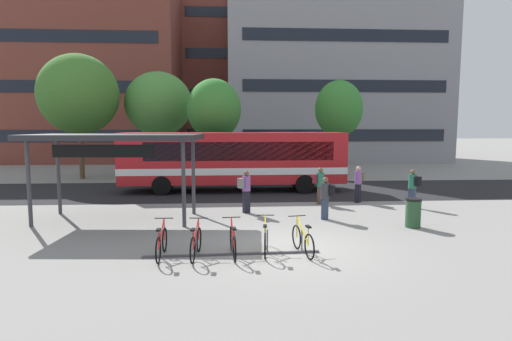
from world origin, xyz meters
name	(u,v)px	position (x,y,z in m)	size (l,w,h in m)	color
ground	(292,248)	(0.00, 0.00, 0.00)	(200.00, 200.00, 0.00)	gray
bus_lane_asphalt	(263,190)	(0.00, 10.82, 0.00)	(80.00, 7.20, 0.01)	#232326
city_bus	(232,159)	(-1.69, 10.81, 1.78)	(12.06, 2.72, 3.20)	red
bike_rack	(232,252)	(-1.75, -0.54, 0.09)	(4.91, 0.31, 0.70)	#47474C
parked_bicycle_red_0	(162,244)	(-3.66, -0.61, 0.38)	(0.52, 1.72, 0.99)	black
parked_bicycle_red_1	(196,244)	(-2.73, -0.66, 0.38)	(0.52, 1.72, 0.99)	black
parked_bicycle_red_2	(233,243)	(-1.72, -0.62, 0.38)	(0.52, 1.72, 0.99)	black
parked_bicycle_yellow_3	(265,240)	(-0.82, -0.39, 0.38)	(0.52, 1.72, 0.99)	black
parked_bicycle_yellow_4	(303,241)	(0.22, -0.54, 0.38)	(0.53, 1.70, 0.99)	black
transit_shelter	(115,140)	(-6.08, 4.03, 3.04)	(6.45, 3.38, 3.25)	#38383D
commuter_maroon_pack_0	(320,183)	(2.26, 6.72, 0.96)	(0.56, 0.39, 1.68)	#47382D
commuter_grey_pack_1	(246,189)	(-1.17, 5.00, 1.01)	(0.60, 0.51, 1.75)	black
commuter_black_pack_2	(326,195)	(1.85, 3.64, 0.94)	(0.59, 0.46, 1.63)	#2D3851
commuter_olive_pack_3	(359,182)	(4.17, 7.03, 0.98)	(0.57, 0.60, 1.70)	black
commuter_black_pack_4	(413,186)	(6.16, 5.67, 0.97)	(0.56, 0.60, 1.68)	#2D3851
trash_bin	(413,213)	(4.64, 2.25, 0.52)	(0.55, 0.55, 1.03)	#284C2D
street_tree_0	(214,110)	(-2.82, 15.09, 4.59)	(3.45, 3.45, 6.56)	brown
street_tree_1	(339,109)	(5.79, 16.99, 4.73)	(3.31, 3.31, 6.73)	brown
street_tree_2	(159,104)	(-6.96, 18.78, 5.14)	(4.80, 4.80, 7.43)	brown
street_tree_3	(79,94)	(-11.80, 16.63, 5.63)	(5.18, 5.18, 8.28)	brown
building_left_wing	(91,75)	(-16.31, 33.10, 8.84)	(18.40, 12.61, 17.67)	brown
building_right_wing	(330,74)	(8.72, 31.82, 8.96)	(21.38, 12.12, 17.92)	gray
building_centre_block	(260,83)	(1.96, 40.50, 8.89)	(19.67, 10.57, 17.77)	brown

